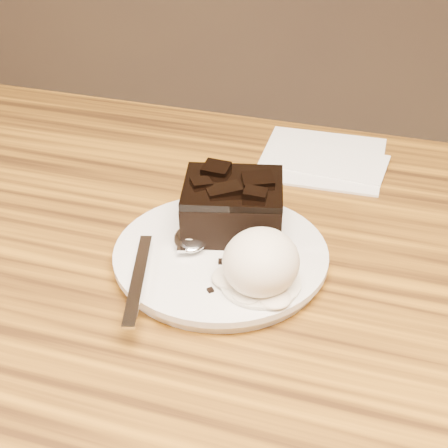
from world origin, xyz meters
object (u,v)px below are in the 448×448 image
(brownie, at_px, (233,209))
(ice_cream_scoop, at_px, (261,262))
(plate, at_px, (221,257))
(napkin, at_px, (322,158))
(spoon, at_px, (191,240))

(brownie, relative_size, ice_cream_scoop, 1.33)
(plate, height_order, ice_cream_scoop, ice_cream_scoop)
(brownie, distance_m, napkin, 0.21)
(spoon, distance_m, napkin, 0.25)
(plate, bearing_deg, brownie, 90.68)
(plate, xyz_separation_m, brownie, (-0.00, 0.04, 0.03))
(napkin, bearing_deg, ice_cream_scoop, -91.15)
(ice_cream_scoop, relative_size, spoon, 0.38)
(plate, relative_size, ice_cream_scoop, 2.85)
(plate, relative_size, brownie, 2.15)
(brownie, height_order, ice_cream_scoop, ice_cream_scoop)
(brownie, height_order, spoon, brownie)
(brownie, xyz_separation_m, napkin, (0.05, 0.20, -0.04))
(plate, xyz_separation_m, ice_cream_scoop, (0.05, -0.04, 0.03))
(brownie, distance_m, ice_cream_scoop, 0.09)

